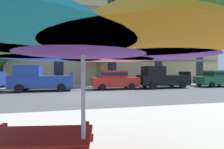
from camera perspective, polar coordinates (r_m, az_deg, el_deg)
The scene contains 9 objects.
ground_plane at distance 11.54m, azimuth -6.32°, elevation -7.37°, with size 120.00×120.00×0.00m, color #424244.
sidewalk_far at distance 18.26m, azimuth -8.57°, elevation -3.99°, with size 56.00×3.60×0.12m, color gray.
apartment_building at distance 26.77m, azimuth -9.80°, elevation 11.31°, with size 38.99×12.08×12.80m.
pickup_blue_midblock at distance 15.37m, azimuth -23.87°, elevation -1.46°, with size 5.10×2.12×2.20m.
sedan_red at distance 15.48m, azimuth 0.92°, elevation -1.62°, with size 4.40×1.98×1.78m.
pickup_black at distance 17.23m, azimuth 16.74°, elevation -1.12°, with size 5.10×2.12×2.20m.
sedan_green at distance 21.30m, azimuth 32.66°, elevation -1.02°, with size 4.40×1.98×1.78m.
street_tree_middle at distance 19.04m, azimuth -4.29°, elevation 8.21°, with size 3.24×3.24×5.86m.
patio_umbrella at distance 2.40m, azimuth -10.12°, elevation 13.29°, with size 3.96×3.67×2.58m.
Camera 1 is at (-1.20, -11.34, 1.74)m, focal length 26.14 mm.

